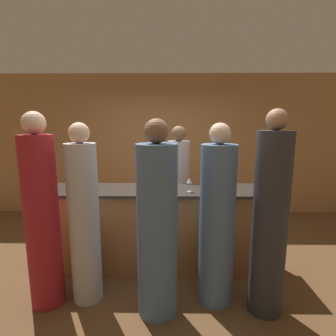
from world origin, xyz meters
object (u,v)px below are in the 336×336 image
(wine_bottle_1, at_px, (76,185))
(guest_0, at_px, (270,222))
(bartender, at_px, (178,190))
(guest_4, at_px, (157,228))
(guest_3, at_px, (217,222))
(guest_2, at_px, (42,218))
(wine_bottle_0, at_px, (204,177))
(guest_1, at_px, (84,220))

(wine_bottle_1, bearing_deg, guest_0, -15.28)
(bartender, xyz_separation_m, guest_4, (-0.24, -1.52, 0.03))
(guest_0, relative_size, guest_3, 1.07)
(guest_0, xyz_separation_m, guest_2, (-2.23, 0.09, -0.01))
(guest_0, bearing_deg, wine_bottle_0, 117.26)
(guest_0, xyz_separation_m, guest_3, (-0.48, 0.15, -0.07))
(guest_0, xyz_separation_m, wine_bottle_0, (-0.51, 0.98, 0.23))
(guest_3, relative_size, guest_4, 0.98)
(guest_1, xyz_separation_m, guest_3, (1.36, -0.01, -0.01))
(guest_3, bearing_deg, guest_4, -163.45)
(guest_1, xyz_separation_m, guest_4, (0.76, -0.19, 0.00))
(wine_bottle_1, bearing_deg, guest_2, -111.69)
(bartender, height_order, guest_2, guest_2)
(guest_2, height_order, guest_4, guest_2)
(guest_3, height_order, wine_bottle_0, guest_3)
(guest_1, bearing_deg, bartender, 52.89)
(wine_bottle_0, bearing_deg, guest_0, -62.74)
(guest_1, relative_size, guest_4, 0.98)
(guest_1, bearing_deg, guest_3, -0.55)
(bartender, height_order, guest_4, guest_4)
(guest_1, height_order, guest_4, guest_4)
(guest_1, height_order, wine_bottle_1, guest_1)
(guest_1, distance_m, guest_3, 1.36)
(guest_2, relative_size, guest_4, 1.04)
(guest_4, distance_m, wine_bottle_0, 1.20)
(guest_2, distance_m, wine_bottle_1, 0.56)
(wine_bottle_1, bearing_deg, guest_4, -31.38)
(bartender, xyz_separation_m, guest_3, (0.36, -1.34, 0.02))
(guest_2, height_order, guest_3, guest_2)
(guest_2, height_order, wine_bottle_0, guest_2)
(guest_4, xyz_separation_m, wine_bottle_0, (0.57, 1.01, 0.29))
(guest_0, relative_size, guest_2, 1.01)
(guest_0, distance_m, wine_bottle_0, 1.13)
(bartender, xyz_separation_m, guest_2, (-1.40, -1.40, 0.08))
(guest_0, distance_m, wine_bottle_1, 2.13)
(wine_bottle_1, bearing_deg, guest_1, -62.61)
(guest_1, bearing_deg, guest_2, -169.39)
(guest_1, distance_m, wine_bottle_1, 0.53)
(guest_0, height_order, guest_3, guest_0)
(guest_0, bearing_deg, guest_1, 175.03)
(guest_3, bearing_deg, guest_1, 179.45)
(guest_0, relative_size, wine_bottle_1, 6.96)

